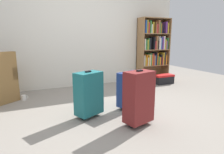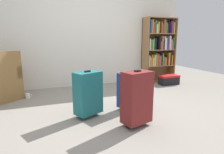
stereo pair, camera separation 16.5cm
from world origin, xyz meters
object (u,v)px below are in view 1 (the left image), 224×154
mug (24,98)px  suitcase_dark_red (139,97)px  storage_box (164,79)px  suitcase_navy_blue (130,89)px  suitcase_teal (89,93)px  bookshelf (153,47)px

mug → suitcase_dark_red: 2.26m
storage_box → suitcase_navy_blue: (-1.62, -1.15, 0.20)m
suitcase_teal → suitcase_navy_blue: 0.72m
bookshelf → suitcase_navy_blue: (-1.60, -1.61, -0.58)m
mug → suitcase_teal: suitcase_teal is taller
storage_box → suitcase_teal: suitcase_teal is taller
suitcase_navy_blue → suitcase_dark_red: size_ratio=0.84×
storage_box → suitcase_dark_red: (-1.82, -1.74, 0.26)m
storage_box → suitcase_navy_blue: size_ratio=0.80×
storage_box → suitcase_navy_blue: bearing=-144.7°
bookshelf → suitcase_dark_red: (-1.79, -2.20, -0.52)m
bookshelf → suitcase_teal: bearing=-143.8°
storage_box → suitcase_dark_red: 2.53m
suitcase_teal → suitcase_dark_red: bearing=-44.7°
suitcase_teal → storage_box: bearing=27.7°
bookshelf → mug: 3.34m
mug → suitcase_teal: (0.89, -1.23, 0.31)m
suitcase_teal → suitcase_dark_red: 0.73m
mug → suitcase_navy_blue: bearing=-35.6°
storage_box → bookshelf: bearing=93.2°
suitcase_teal → suitcase_dark_red: suitcase_dark_red is taller
mug → suitcase_navy_blue: 1.99m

